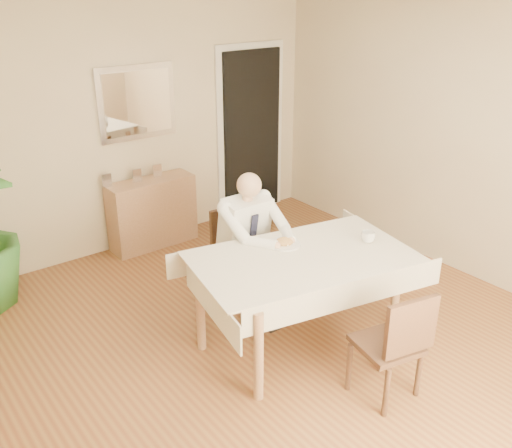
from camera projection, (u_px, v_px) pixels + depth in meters
room at (286, 195)px, 4.09m from camera, size 5.00×5.02×2.60m
doorway at (251, 133)px, 6.87m from camera, size 0.96×0.07×2.10m
mirror at (137, 103)px, 5.84m from camera, size 0.86×0.04×0.76m
dining_table at (302, 266)px, 4.44m from camera, size 1.91×1.35×0.75m
chair_far at (237, 249)px, 5.16m from camera, size 0.43×0.43×0.85m
chair_near at (396, 342)px, 3.85m from camera, size 0.48×0.48×0.85m
seated_man at (256, 238)px, 4.86m from camera, size 0.48×0.72×1.24m
plate at (285, 244)px, 4.59m from camera, size 0.26×0.26×0.02m
food at (285, 242)px, 4.58m from camera, size 0.14×0.14×0.06m
knife at (293, 243)px, 4.56m from camera, size 0.01×0.13×0.01m
fork at (286, 246)px, 4.52m from camera, size 0.01×0.13×0.01m
coffee_mug at (368, 237)px, 4.62m from camera, size 0.13×0.13×0.09m
sideboard at (152, 213)px, 6.20m from camera, size 0.94×0.33×0.75m
photo_frame_left at (107, 181)px, 5.82m from camera, size 0.10×0.02×0.14m
photo_frame_center at (137, 176)px, 5.96m from camera, size 0.10×0.02×0.14m
photo_frame_right at (157, 171)px, 6.11m from camera, size 0.10×0.02×0.14m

